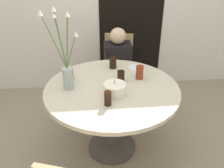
{
  "coord_description": "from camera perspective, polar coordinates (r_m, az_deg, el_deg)",
  "views": [
    {
      "loc": [
        -0.18,
        -2.04,
        1.99
      ],
      "look_at": [
        0.0,
        0.0,
        0.81
      ],
      "focal_mm": 40.0,
      "sensor_mm": 36.0,
      "label": 1
    }
  ],
  "objects": [
    {
      "name": "chair_left_flank",
      "position": [
        3.43,
        1.43,
        4.55
      ],
      "size": [
        0.46,
        0.46,
        0.92
      ],
      "rotation": [
        0.0,
        0.0,
        -0.17
      ],
      "color": "beige",
      "rests_on": "ground_plane"
    },
    {
      "name": "drink_glass_2",
      "position": [
        2.54,
        -9.56,
        2.34
      ],
      "size": [
        0.06,
        0.06,
        0.12
      ],
      "color": "#51280F",
      "rests_on": "dining_table"
    },
    {
      "name": "dining_table",
      "position": [
        2.45,
        0.0,
        -3.36
      ],
      "size": [
        1.3,
        1.3,
        0.77
      ],
      "color": "beige",
      "rests_on": "ground_plane"
    },
    {
      "name": "drink_glass_0",
      "position": [
        2.49,
        2.05,
        1.88
      ],
      "size": [
        0.07,
        0.07,
        0.1
      ],
      "color": "black",
      "rests_on": "dining_table"
    },
    {
      "name": "drink_glass_1",
      "position": [
        2.74,
        0.22,
        4.88
      ],
      "size": [
        0.08,
        0.08,
        0.12
      ],
      "color": "black",
      "rests_on": "dining_table"
    },
    {
      "name": "wall_back",
      "position": [
        3.55,
        -2.2,
        18.65
      ],
      "size": [
        8.0,
        0.05,
        2.6
      ],
      "color": "silver",
      "rests_on": "ground_plane"
    },
    {
      "name": "birthday_cake",
      "position": [
        2.26,
        0.61,
        -1.15
      ],
      "size": [
        0.21,
        0.21,
        0.15
      ],
      "color": "white",
      "rests_on": "dining_table"
    },
    {
      "name": "drink_glass_3",
      "position": [
        2.53,
        6.33,
        2.67
      ],
      "size": [
        0.08,
        0.08,
        0.14
      ],
      "color": "maroon",
      "rests_on": "dining_table"
    },
    {
      "name": "ground_plane",
      "position": [
        2.86,
        0.0,
        -14.24
      ],
      "size": [
        16.0,
        16.0,
        0.0
      ],
      "primitive_type": "plane",
      "color": "gray"
    },
    {
      "name": "flower_vase",
      "position": [
        2.31,
        -10.43,
        3.79
      ],
      "size": [
        0.31,
        0.17,
        0.76
      ],
      "color": "#9EB2AD",
      "rests_on": "dining_table"
    },
    {
      "name": "doorway_panel",
      "position": [
        3.62,
        4.4,
        14.35
      ],
      "size": [
        0.9,
        0.01,
        2.05
      ],
      "color": "black",
      "rests_on": "ground_plane"
    },
    {
      "name": "drink_glass_4",
      "position": [
        2.11,
        -0.97,
        -3.32
      ],
      "size": [
        0.06,
        0.06,
        0.13
      ],
      "color": "black",
      "rests_on": "dining_table"
    },
    {
      "name": "person_guest",
      "position": [
        3.29,
        1.26,
        3.13
      ],
      "size": [
        0.34,
        0.24,
        1.08
      ],
      "color": "#383333",
      "rests_on": "ground_plane"
    },
    {
      "name": "side_plate",
      "position": [
        2.77,
        5.61,
        3.74
      ],
      "size": [
        0.18,
        0.18,
        0.01
      ],
      "color": "white",
      "rests_on": "dining_table"
    }
  ]
}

